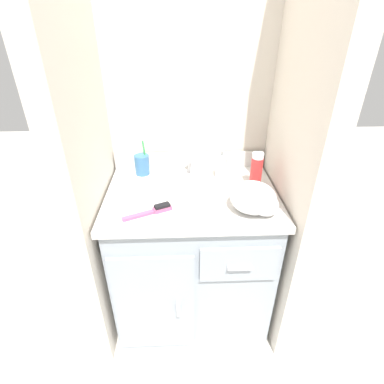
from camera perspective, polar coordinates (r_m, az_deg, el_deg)
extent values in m
plane|color=beige|center=(1.82, -0.04, -20.53)|extent=(6.00, 6.00, 0.00)
cube|color=beige|center=(1.49, -0.57, 18.38)|extent=(0.93, 0.08, 2.20)
cube|color=beige|center=(1.24, -20.81, 13.86)|extent=(0.08, 0.62, 2.20)
cube|color=beige|center=(1.27, 20.22, 14.34)|extent=(0.08, 0.62, 2.20)
cube|color=#9EA8B2|center=(1.56, -0.04, -12.36)|extent=(0.72, 0.50, 0.71)
cube|color=#9EA8B2|center=(1.41, -7.13, -20.72)|extent=(0.35, 0.02, 0.57)
cube|color=#9EA8B2|center=(1.25, 8.97, -13.47)|extent=(0.32, 0.02, 0.17)
cube|color=silver|center=(1.40, -2.61, -21.29)|extent=(0.02, 0.02, 0.09)
cube|color=silver|center=(1.24, 9.12, -14.04)|extent=(0.10, 0.02, 0.01)
cube|color=silver|center=(1.33, -0.05, -0.69)|extent=(0.75, 0.54, 0.03)
ellipsoid|color=beige|center=(1.37, -0.05, -3.19)|extent=(0.33, 0.27, 0.17)
cylinder|color=silver|center=(1.42, -0.04, -5.91)|extent=(0.03, 0.03, 0.01)
cube|color=silver|center=(1.54, -0.44, 6.17)|extent=(0.75, 0.02, 0.08)
cube|color=silver|center=(1.46, -0.30, 3.53)|extent=(0.09, 0.06, 0.02)
cylinder|color=silver|center=(1.44, -0.31, 5.38)|extent=(0.02, 0.02, 0.08)
cylinder|color=silver|center=(1.40, -0.27, 6.43)|extent=(0.02, 0.06, 0.02)
sphere|color=silver|center=(1.43, -0.33, 7.78)|extent=(0.03, 0.03, 0.03)
cylinder|color=teal|center=(1.48, -9.48, 5.16)|extent=(0.07, 0.07, 0.10)
cylinder|color=green|center=(1.47, -8.91, 6.66)|extent=(0.02, 0.01, 0.16)
cube|color=white|center=(1.44, -8.93, 9.67)|extent=(0.01, 0.02, 0.03)
cylinder|color=silver|center=(1.42, 5.60, 4.84)|extent=(0.05, 0.05, 0.13)
cylinder|color=silver|center=(1.39, 5.76, 7.70)|extent=(0.02, 0.02, 0.03)
cylinder|color=silver|center=(1.37, 5.87, 8.00)|extent=(0.01, 0.03, 0.01)
cylinder|color=red|center=(1.37, 12.11, 3.62)|extent=(0.05, 0.05, 0.14)
cylinder|color=white|center=(1.33, 12.49, 6.77)|extent=(0.05, 0.05, 0.02)
cube|color=#C1517F|center=(1.19, -10.19, -4.44)|extent=(0.12, 0.07, 0.01)
cube|color=#C1517F|center=(1.21, -5.67, -3.16)|extent=(0.08, 0.06, 0.02)
cube|color=black|center=(1.20, -5.71, -2.61)|extent=(0.07, 0.05, 0.01)
ellipsoid|color=white|center=(1.21, 11.50, -0.97)|extent=(0.19, 0.19, 0.11)
ellipsoid|color=white|center=(1.21, 13.58, -2.19)|extent=(0.11, 0.14, 0.08)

